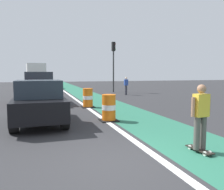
{
  "coord_description": "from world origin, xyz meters",
  "views": [
    {
      "loc": [
        -1.68,
        -4.61,
        1.96
      ],
      "look_at": [
        1.06,
        4.1,
        1.1
      ],
      "focal_mm": 37.25,
      "sensor_mm": 36.0,
      "label": 1
    }
  ],
  "objects_px": {
    "delivery_truck_down_block": "(35,74)",
    "traffic_barrel_mid": "(88,98)",
    "traffic_barrel_front": "(109,108)",
    "pedestrian_crossing": "(126,85)",
    "traffic_light_corner": "(114,58)",
    "skateboarder_on_lane": "(201,116)",
    "parked_suv_second": "(38,87)",
    "parked_sedan_nearest": "(39,103)"
  },
  "relations": [
    {
      "from": "traffic_light_corner",
      "to": "parked_suv_second",
      "type": "bearing_deg",
      "value": -137.04
    },
    {
      "from": "traffic_barrel_front",
      "to": "pedestrian_crossing",
      "type": "height_order",
      "value": "pedestrian_crossing"
    },
    {
      "from": "delivery_truck_down_block",
      "to": "skateboarder_on_lane",
      "type": "bearing_deg",
      "value": -81.87
    },
    {
      "from": "traffic_light_corner",
      "to": "pedestrian_crossing",
      "type": "relative_size",
      "value": 3.17
    },
    {
      "from": "parked_sedan_nearest",
      "to": "skateboarder_on_lane",
      "type": "bearing_deg",
      "value": -50.51
    },
    {
      "from": "traffic_barrel_mid",
      "to": "delivery_truck_down_block",
      "type": "height_order",
      "value": "delivery_truck_down_block"
    },
    {
      "from": "parked_suv_second",
      "to": "delivery_truck_down_block",
      "type": "xyz_separation_m",
      "value": [
        -0.41,
        18.55,
        0.81
      ]
    },
    {
      "from": "skateboarder_on_lane",
      "to": "parked_sedan_nearest",
      "type": "relative_size",
      "value": 0.41
    },
    {
      "from": "skateboarder_on_lane",
      "to": "traffic_barrel_mid",
      "type": "bearing_deg",
      "value": 97.59
    },
    {
      "from": "pedestrian_crossing",
      "to": "skateboarder_on_lane",
      "type": "bearing_deg",
      "value": -104.03
    },
    {
      "from": "parked_suv_second",
      "to": "traffic_barrel_mid",
      "type": "relative_size",
      "value": 4.29
    },
    {
      "from": "pedestrian_crossing",
      "to": "parked_sedan_nearest",
      "type": "bearing_deg",
      "value": -126.12
    },
    {
      "from": "traffic_light_corner",
      "to": "pedestrian_crossing",
      "type": "bearing_deg",
      "value": -86.41
    },
    {
      "from": "traffic_barrel_front",
      "to": "traffic_barrel_mid",
      "type": "relative_size",
      "value": 1.0
    },
    {
      "from": "parked_suv_second",
      "to": "traffic_light_corner",
      "type": "bearing_deg",
      "value": 42.96
    },
    {
      "from": "parked_suv_second",
      "to": "skateboarder_on_lane",
      "type": "bearing_deg",
      "value": -71.02
    },
    {
      "from": "skateboarder_on_lane",
      "to": "traffic_barrel_front",
      "type": "bearing_deg",
      "value": 103.72
    },
    {
      "from": "traffic_barrel_front",
      "to": "traffic_light_corner",
      "type": "relative_size",
      "value": 0.21
    },
    {
      "from": "parked_sedan_nearest",
      "to": "parked_suv_second",
      "type": "bearing_deg",
      "value": 90.4
    },
    {
      "from": "traffic_barrel_mid",
      "to": "delivery_truck_down_block",
      "type": "relative_size",
      "value": 0.14
    },
    {
      "from": "traffic_barrel_mid",
      "to": "pedestrian_crossing",
      "type": "height_order",
      "value": "pedestrian_crossing"
    },
    {
      "from": "parked_suv_second",
      "to": "delivery_truck_down_block",
      "type": "relative_size",
      "value": 0.61
    },
    {
      "from": "traffic_barrel_mid",
      "to": "pedestrian_crossing",
      "type": "distance_m",
      "value": 8.11
    },
    {
      "from": "traffic_light_corner",
      "to": "pedestrian_crossing",
      "type": "height_order",
      "value": "traffic_light_corner"
    },
    {
      "from": "skateboarder_on_lane",
      "to": "traffic_light_corner",
      "type": "xyz_separation_m",
      "value": [
        3.52,
        17.98,
        2.59
      ]
    },
    {
      "from": "skateboarder_on_lane",
      "to": "traffic_barrel_mid",
      "type": "height_order",
      "value": "skateboarder_on_lane"
    },
    {
      "from": "delivery_truck_down_block",
      "to": "traffic_barrel_mid",
      "type": "bearing_deg",
      "value": -81.67
    },
    {
      "from": "parked_suv_second",
      "to": "traffic_barrel_front",
      "type": "bearing_deg",
      "value": -67.82
    },
    {
      "from": "traffic_barrel_mid",
      "to": "traffic_barrel_front",
      "type": "bearing_deg",
      "value": -89.22
    },
    {
      "from": "parked_suv_second",
      "to": "traffic_light_corner",
      "type": "distance_m",
      "value": 10.34
    },
    {
      "from": "skateboarder_on_lane",
      "to": "parked_sedan_nearest",
      "type": "height_order",
      "value": "parked_sedan_nearest"
    },
    {
      "from": "traffic_barrel_front",
      "to": "pedestrian_crossing",
      "type": "xyz_separation_m",
      "value": [
        4.78,
        10.53,
        0.33
      ]
    },
    {
      "from": "traffic_barrel_front",
      "to": "delivery_truck_down_block",
      "type": "relative_size",
      "value": 0.14
    },
    {
      "from": "parked_sedan_nearest",
      "to": "delivery_truck_down_block",
      "type": "xyz_separation_m",
      "value": [
        -0.45,
        25.1,
        1.01
      ]
    },
    {
      "from": "delivery_truck_down_block",
      "to": "parked_suv_second",
      "type": "bearing_deg",
      "value": -88.74
    },
    {
      "from": "traffic_barrel_front",
      "to": "parked_sedan_nearest",
      "type": "bearing_deg",
      "value": 174.68
    },
    {
      "from": "parked_suv_second",
      "to": "traffic_light_corner",
      "type": "xyz_separation_m",
      "value": [
        7.35,
        6.85,
        2.47
      ]
    },
    {
      "from": "traffic_light_corner",
      "to": "parked_sedan_nearest",
      "type": "bearing_deg",
      "value": -118.62
    },
    {
      "from": "parked_sedan_nearest",
      "to": "delivery_truck_down_block",
      "type": "relative_size",
      "value": 0.53
    },
    {
      "from": "delivery_truck_down_block",
      "to": "pedestrian_crossing",
      "type": "height_order",
      "value": "delivery_truck_down_block"
    },
    {
      "from": "traffic_barrel_front",
      "to": "delivery_truck_down_block",
      "type": "height_order",
      "value": "delivery_truck_down_block"
    },
    {
      "from": "parked_suv_second",
      "to": "traffic_barrel_mid",
      "type": "height_order",
      "value": "parked_suv_second"
    }
  ]
}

